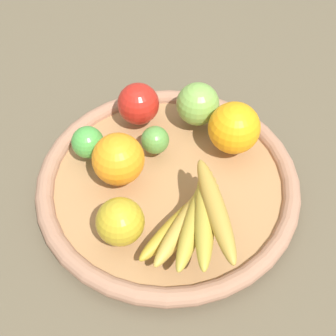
% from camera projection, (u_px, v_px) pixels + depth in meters
% --- Properties ---
extents(ground_plane, '(2.40, 2.40, 0.00)m').
position_uv_depth(ground_plane, '(168.00, 190.00, 0.76)').
color(ground_plane, brown).
rests_on(ground_plane, ground).
extents(basket, '(0.42, 0.42, 0.04)m').
position_uv_depth(basket, '(168.00, 183.00, 0.75)').
color(basket, '#A07347').
rests_on(basket, ground_plane).
extents(orange_1, '(0.09, 0.09, 0.08)m').
position_uv_depth(orange_1, '(234.00, 128.00, 0.74)').
color(orange_1, orange).
rests_on(orange_1, basket).
extents(apple_0, '(0.10, 0.10, 0.07)m').
position_uv_depth(apple_0, '(120.00, 222.00, 0.64)').
color(apple_0, gold).
rests_on(apple_0, basket).
extents(orange_0, '(0.10, 0.10, 0.08)m').
position_uv_depth(orange_0, '(118.00, 158.00, 0.70)').
color(orange_0, orange).
rests_on(orange_0, basket).
extents(banana_bunch, '(0.17, 0.14, 0.08)m').
position_uv_depth(banana_bunch, '(196.00, 216.00, 0.64)').
color(banana_bunch, '#AD8D28').
rests_on(banana_bunch, basket).
extents(lime_0, '(0.06, 0.06, 0.05)m').
position_uv_depth(lime_0, '(155.00, 140.00, 0.75)').
color(lime_0, '#558E3C').
rests_on(lime_0, basket).
extents(apple_2, '(0.10, 0.10, 0.07)m').
position_uv_depth(apple_2, '(138.00, 104.00, 0.78)').
color(apple_2, red).
rests_on(apple_2, basket).
extents(apple_1, '(0.08, 0.08, 0.07)m').
position_uv_depth(apple_1, '(198.00, 104.00, 0.78)').
color(apple_1, '#77A546').
rests_on(apple_1, basket).
extents(lime_1, '(0.07, 0.07, 0.05)m').
position_uv_depth(lime_1, '(88.00, 142.00, 0.74)').
color(lime_1, green).
rests_on(lime_1, basket).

